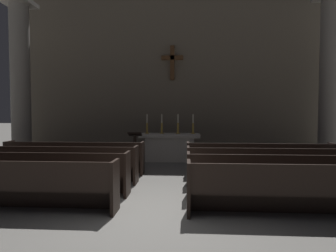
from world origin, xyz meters
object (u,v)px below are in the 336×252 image
Objects in this scene: pew_right_row_1 at (306,190)px; pew_left_row_2 at (37,173)px; candlestick_outer_left at (147,127)px; candlestick_inner_right at (178,127)px; candlestick_inner_left at (162,127)px; pew_right_row_4 at (259,159)px; candlestick_outer_right at (193,127)px; column_left_second at (21,83)px; column_right_second at (330,81)px; pew_left_row_1 at (7,185)px; altar at (170,146)px; pew_left_row_4 at (74,158)px; lectern at (135,150)px; pew_right_row_2 at (285,176)px; pew_left_row_3 at (58,164)px; pew_right_row_3 at (270,167)px.

pew_left_row_2 is at bearing 168.65° from pew_right_row_1.
candlestick_inner_right is at bearing 0.00° from candlestick_outer_left.
pew_left_row_2 is at bearing -117.33° from candlestick_inner_left.
pew_right_row_4 is 3.12m from candlestick_outer_right.
column_left_second and column_right_second have the same top height.
pew_left_row_1 is 1.00× the size of pew_right_row_1.
pew_right_row_1 is at bearing -64.73° from altar.
lectern reaches higher than pew_left_row_4.
altar is (-2.66, 4.56, 0.06)m from pew_right_row_2.
column_right_second is at bearing 61.82° from pew_right_row_1.
lectern reaches higher than altar.
candlestick_outer_right reaches higher than pew_right_row_4.
lectern is at bearing -132.20° from altar.
candlestick_inner_left and candlestick_inner_right have the same top height.
candlestick_inner_right is (2.96, 3.49, 0.76)m from pew_left_row_3.
pew_left_row_2 is at bearing -158.13° from pew_right_row_4.
candlestick_inner_left is (-0.30, 0.00, 0.71)m from altar.
pew_left_row_4 and pew_right_row_1 have the same top height.
candlestick_inner_left is at bearing -179.46° from column_right_second.
altar is 3.06× the size of candlestick_outer_left.
column_right_second is 6.76m from candlestick_outer_left.
pew_left_row_3 is 5.64× the size of candlestick_outer_left.
candlestick_inner_left is (2.36, 5.63, 0.76)m from pew_left_row_1.
column_left_second is at bearing 156.98° from pew_right_row_3.
column_left_second reaches higher than pew_right_row_1.
pew_left_row_1 is at bearing -158.13° from pew_right_row_3.
column_left_second is 1.00× the size of column_right_second.
pew_left_row_3 is 3.52× the size of lectern.
pew_left_row_2 is 5.64× the size of candlestick_outer_right.
candlestick_inner_left reaches higher than altar.
pew_left_row_2 is 4.96m from candlestick_outer_left.
pew_right_row_3 is at bearing 0.00° from pew_left_row_3.
pew_right_row_4 is (5.31, 2.13, 0.00)m from pew_left_row_2.
column_left_second is at bearing 179.50° from candlestick_outer_right.
candlestick_inner_left is (-2.96, 4.56, 0.76)m from pew_right_row_2.
altar reaches higher than pew_left_row_3.
pew_left_row_3 is at bearing -168.65° from pew_right_row_4.
column_left_second reaches higher than pew_left_row_3.
pew_left_row_2 is 6.04m from column_left_second.
pew_left_row_2 is 5.64× the size of candlestick_inner_right.
pew_right_row_2 is 4.96m from candlestick_outer_right.
altar is (-2.66, 2.43, 0.06)m from pew_right_row_4.
pew_right_row_2 is 5.64× the size of candlestick_outer_right.
pew_left_row_2 is 9.85m from column_right_second.
candlestick_outer_right reaches higher than pew_left_row_2.
pew_right_row_3 is 3.52× the size of lectern.
candlestick_outer_left is at bearing 78.78° from lectern.
candlestick_outer_right is (3.51, 5.63, 0.76)m from pew_left_row_1.
pew_left_row_4 is (0.00, 3.20, 0.00)m from pew_left_row_1.
pew_right_row_4 is at bearing -34.69° from candlestick_outer_left.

